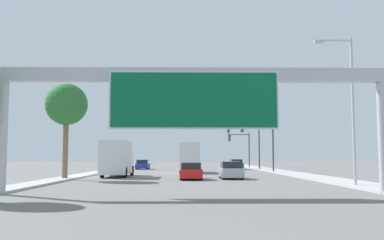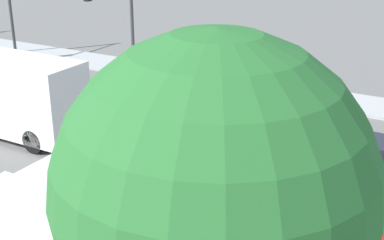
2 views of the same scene
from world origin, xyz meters
name	(u,v)px [view 2 (image 2 of 2)]	position (x,y,z in m)	size (l,w,h in m)	color
sidewalk_right	(6,47)	(11.25, 60.00, 0.07)	(3.00, 120.00, 0.15)	#ACACAC
car_far_left	(360,206)	(0.00, 32.14, 0.67)	(1.85, 4.39, 1.42)	red
car_near_left	(354,156)	(3.50, 33.20, 0.71)	(1.85, 4.30, 1.50)	#A5A8AD
truck_box_secondary	(15,97)	(0.00, 46.93, 1.77)	(2.35, 7.15, 3.52)	white
traffic_light_near_intersection	(118,7)	(8.94, 48.00, 4.23)	(4.21, 0.32, 6.30)	#3D3D3F
palm_tree_background	(214,197)	(-10.58, 31.89, 6.28)	(3.55, 3.55, 8.15)	brown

